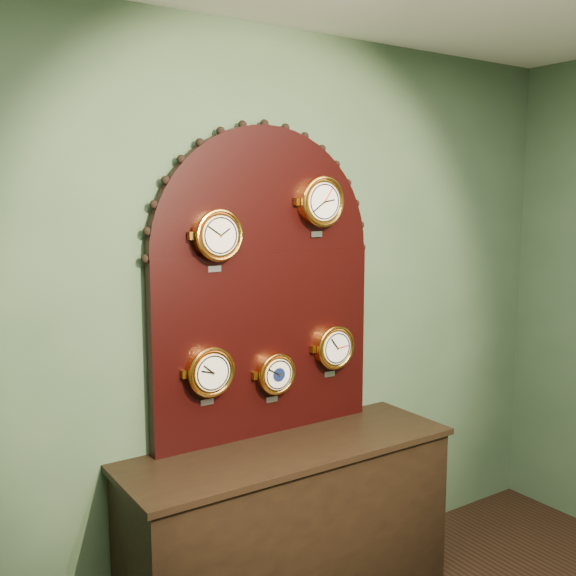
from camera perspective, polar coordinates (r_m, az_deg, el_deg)
wall_back at (r=3.27m, az=-2.43°, el=-2.62°), size 4.00×0.00×4.00m
shop_counter at (r=3.39m, az=0.20°, el=-20.21°), size 1.60×0.50×0.80m
display_board at (r=3.20m, az=-1.99°, el=1.22°), size 1.26×0.06×1.53m
roman_clock at (r=2.98m, az=-6.10°, el=4.55°), size 0.24×0.08×0.29m
arabic_clock at (r=3.28m, az=2.84°, el=7.44°), size 0.25×0.08×0.30m
hygrometer at (r=3.06m, az=-6.76°, el=-7.15°), size 0.23×0.08×0.28m
barometer at (r=3.24m, az=-1.11°, el=-7.36°), size 0.20×0.08×0.26m
tide_clock at (r=3.42m, az=3.95°, el=-5.10°), size 0.23×0.08×0.28m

